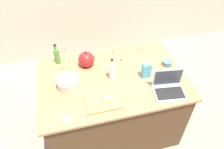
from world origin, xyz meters
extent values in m
plane|color=gray|center=(0.00, 0.00, 0.00)|extent=(12.00, 12.00, 0.00)
cube|color=#4C331E|center=(0.00, 0.00, 0.43)|extent=(1.49, 0.96, 0.87)
cube|color=#9E754C|center=(0.00, 0.00, 0.89)|extent=(1.55, 1.02, 0.03)
cube|color=#B7B7BC|center=(0.49, -0.36, 0.91)|extent=(0.34, 0.26, 0.02)
cube|color=black|center=(0.49, -0.37, 0.92)|extent=(0.29, 0.19, 0.00)
cube|color=#B7B7BC|center=(0.51, -0.24, 1.02)|extent=(0.30, 0.05, 0.20)
cube|color=#333842|center=(0.51, -0.25, 1.02)|extent=(0.27, 0.04, 0.18)
cylinder|color=beige|center=(-0.46, -0.01, 0.95)|extent=(0.23, 0.23, 0.10)
cylinder|color=black|center=(-0.46, -0.01, 0.95)|extent=(0.19, 0.19, 0.08)
torus|color=beige|center=(-0.46, -0.01, 1.00)|extent=(0.24, 0.24, 0.01)
cylinder|color=#4C8C38|center=(-0.53, 0.40, 0.99)|extent=(0.06, 0.06, 0.19)
cylinder|color=#4C8C38|center=(-0.53, 0.40, 1.11)|extent=(0.03, 0.03, 0.05)
cylinder|color=black|center=(-0.53, 0.40, 1.14)|extent=(0.03, 0.03, 0.01)
cylinder|color=white|center=(0.00, 0.00, 1.00)|extent=(0.06, 0.06, 0.19)
cylinder|color=white|center=(0.00, 0.00, 1.12)|extent=(0.03, 0.03, 0.05)
cylinder|color=black|center=(0.00, 0.00, 1.15)|extent=(0.03, 0.03, 0.01)
cylinder|color=maroon|center=(-0.22, 0.27, 0.91)|extent=(0.13, 0.13, 0.01)
sphere|color=maroon|center=(-0.22, 0.27, 0.98)|extent=(0.18, 0.18, 0.18)
cone|color=maroon|center=(-0.14, 0.27, 1.00)|extent=(0.08, 0.03, 0.07)
sphere|color=black|center=(-0.22, 0.27, 1.07)|extent=(0.02, 0.02, 0.02)
cube|color=#AD7F4C|center=(-0.17, -0.31, 0.91)|extent=(0.33, 0.22, 0.02)
cube|color=#F4E58C|center=(-0.12, -0.31, 0.94)|extent=(0.11, 0.05, 0.04)
cylinder|color=beige|center=(0.70, -0.12, 0.93)|extent=(0.10, 0.10, 0.05)
cylinder|color=white|center=(-0.52, -0.42, 0.92)|extent=(0.07, 0.07, 0.04)
cylinder|color=slate|center=(0.66, 0.05, 0.93)|extent=(0.11, 0.11, 0.05)
cube|color=#4CA5CC|center=(0.35, -0.06, 0.99)|extent=(0.09, 0.06, 0.17)
sphere|color=red|center=(-0.50, 0.28, 0.91)|extent=(0.02, 0.02, 0.02)
sphere|color=orange|center=(0.59, 0.07, 0.91)|extent=(0.01, 0.01, 0.01)
sphere|color=orange|center=(0.45, 0.40, 0.91)|extent=(0.02, 0.02, 0.02)
sphere|color=#CC3399|center=(0.17, 0.25, 0.91)|extent=(0.02, 0.02, 0.02)
sphere|color=green|center=(-0.44, 0.29, 0.91)|extent=(0.02, 0.02, 0.02)
sphere|color=#CC3399|center=(0.11, 0.41, 0.91)|extent=(0.02, 0.02, 0.02)
camera|label=1|loc=(-0.41, -1.60, 2.52)|focal=34.98mm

